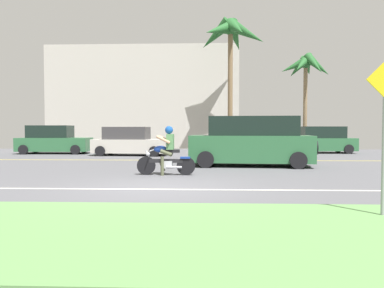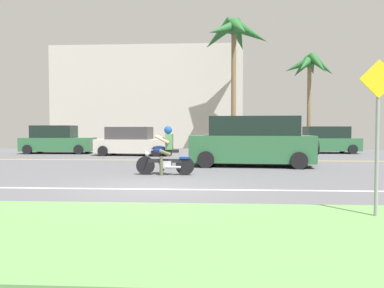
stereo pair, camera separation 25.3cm
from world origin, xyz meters
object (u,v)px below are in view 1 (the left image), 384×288
(parked_car_3, at_px, (319,141))
(palm_tree_0, at_px, (231,37))
(suv_nearby, at_px, (251,142))
(motorcyclist, at_px, (166,154))
(parked_car_1, at_px, (130,142))
(parked_car_2, at_px, (229,140))
(palm_tree_1, at_px, (305,69))
(parked_car_0, at_px, (53,141))

(parked_car_3, xyz_separation_m, palm_tree_0, (-5.33, 2.28, 6.94))
(suv_nearby, distance_m, parked_car_3, 9.67)
(motorcyclist, xyz_separation_m, parked_car_1, (-3.02, 8.81, 0.08))
(palm_tree_0, bearing_deg, parked_car_2, -95.52)
(parked_car_1, xyz_separation_m, palm_tree_1, (10.82, 4.25, 4.67))
(parked_car_0, bearing_deg, motorcyclist, -51.94)
(motorcyclist, relative_size, palm_tree_1, 0.29)
(motorcyclist, bearing_deg, parked_car_1, 108.91)
(parked_car_2, relative_size, parked_car_3, 0.88)
(palm_tree_1, bearing_deg, parked_car_0, -169.48)
(parked_car_3, height_order, palm_tree_0, palm_tree_0)
(palm_tree_0, bearing_deg, parked_car_1, -141.31)
(parked_car_0, bearing_deg, palm_tree_1, 10.52)
(parked_car_3, height_order, palm_tree_1, palm_tree_1)
(parked_car_2, xyz_separation_m, palm_tree_0, (0.29, 2.95, 6.91))
(parked_car_0, bearing_deg, parked_car_1, -15.12)
(suv_nearby, height_order, palm_tree_1, palm_tree_1)
(parked_car_1, xyz_separation_m, parked_car_3, (11.25, 2.46, 0.01))
(motorcyclist, xyz_separation_m, parked_car_0, (-7.94, 10.14, 0.12))
(parked_car_2, xyz_separation_m, parked_car_3, (5.62, 0.68, -0.03))
(suv_nearby, height_order, palm_tree_0, palm_tree_0)
(suv_nearby, distance_m, parked_car_1, 8.36)
(motorcyclist, distance_m, parked_car_0, 12.87)
(parked_car_1, relative_size, parked_car_3, 0.97)
(motorcyclist, xyz_separation_m, palm_tree_1, (7.81, 13.06, 4.74))
(suv_nearby, height_order, parked_car_0, suv_nearby)
(parked_car_1, distance_m, palm_tree_1, 12.53)
(motorcyclist, bearing_deg, suv_nearby, 45.04)
(parked_car_1, distance_m, parked_car_3, 11.52)
(motorcyclist, xyz_separation_m, parked_car_2, (2.62, 10.59, 0.12))
(parked_car_1, height_order, palm_tree_0, palm_tree_0)
(parked_car_2, height_order, palm_tree_0, palm_tree_0)
(palm_tree_0, bearing_deg, suv_nearby, -89.01)
(parked_car_2, bearing_deg, palm_tree_0, 84.48)
(parked_car_0, distance_m, parked_car_2, 10.56)
(parked_car_0, distance_m, parked_car_3, 16.21)
(motorcyclist, relative_size, parked_car_2, 0.49)
(suv_nearby, relative_size, palm_tree_0, 0.56)
(suv_nearby, bearing_deg, parked_car_1, 136.83)
(motorcyclist, distance_m, palm_tree_1, 15.94)
(parked_car_1, xyz_separation_m, palm_tree_0, (5.92, 4.74, 6.95))
(motorcyclist, distance_m, parked_car_1, 9.31)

